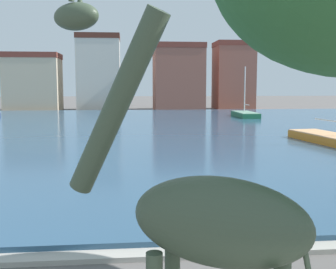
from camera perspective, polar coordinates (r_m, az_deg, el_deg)
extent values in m
cube|color=#2D5170|center=(35.18, -2.79, 0.79)|extent=(87.78, 51.92, 0.25)
cube|color=#ADA89E|center=(9.64, 5.59, -15.71)|extent=(87.78, 0.50, 0.12)
ellipsoid|color=#3D4C38|center=(3.90, 6.89, -11.74)|extent=(1.78, 1.40, 0.83)
cylinder|color=#3D4C38|center=(4.15, -6.98, 4.08)|extent=(1.11, 0.78, 1.87)
ellipsoid|color=#3D4C38|center=(4.46, -12.44, 15.46)|extent=(0.59, 0.50, 0.28)
cube|color=#236B42|center=(47.60, 10.49, 2.52)|extent=(2.11, 5.78, 0.75)
ellipsoid|color=#236B42|center=(50.23, 9.71, 2.75)|extent=(1.82, 2.05, 0.71)
cube|color=gray|center=(47.57, 10.50, 3.00)|extent=(2.07, 5.67, 0.06)
cylinder|color=silver|center=(47.90, 10.44, 6.06)|extent=(0.12, 0.12, 5.12)
cylinder|color=silver|center=(46.97, 10.70, 4.02)|extent=(0.13, 2.01, 0.08)
cube|color=orange|center=(27.23, 21.58, -0.91)|extent=(2.92, 7.41, 0.71)
cube|color=#E2A56E|center=(27.19, 21.62, -0.10)|extent=(2.87, 7.26, 0.06)
cylinder|color=silver|center=(27.70, 20.86, 1.86)|extent=(0.39, 2.51, 0.08)
cube|color=#C6B293|center=(66.31, -17.90, 6.48)|extent=(7.89, 5.98, 7.76)
cube|color=brown|center=(66.46, -18.04, 10.17)|extent=(8.05, 6.10, 0.80)
cube|color=beige|center=(65.84, -9.41, 7.98)|extent=(6.44, 6.00, 10.67)
cube|color=#51281E|center=(66.23, -9.51, 12.95)|extent=(6.57, 6.12, 0.80)
cube|color=#8E5142|center=(64.95, 1.38, 7.46)|extent=(7.40, 7.40, 9.24)
cube|color=brown|center=(65.21, 1.40, 11.87)|extent=(7.55, 7.55, 0.80)
cube|color=#8E5142|center=(68.29, 8.92, 7.61)|extent=(5.97, 5.47, 9.89)
cube|color=brown|center=(68.59, 9.00, 12.08)|extent=(6.09, 5.58, 0.80)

